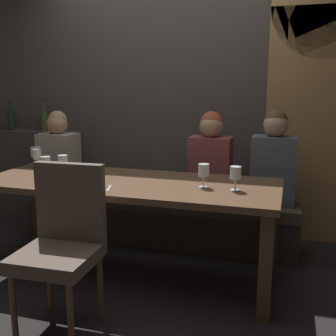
{
  "coord_description": "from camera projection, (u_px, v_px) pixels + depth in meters",
  "views": [
    {
      "loc": [
        1.13,
        -2.73,
        1.44
      ],
      "look_at": [
        0.28,
        0.07,
        0.84
      ],
      "focal_mm": 43.89,
      "sensor_mm": 36.0,
      "label": 1
    }
  ],
  "objects": [
    {
      "name": "arched_door",
      "position": [
        320.0,
        93.0,
        3.6
      ],
      "size": [
        0.9,
        0.05,
        2.55
      ],
      "color": "olive",
      "rests_on": "ground"
    },
    {
      "name": "dining_table",
      "position": [
        128.0,
        192.0,
        3.04
      ],
      "size": [
        2.2,
        0.84,
        0.74
      ],
      "color": "#493422",
      "rests_on": "ground"
    },
    {
      "name": "wine_glass_near_right",
      "position": [
        46.0,
        163.0,
        3.1
      ],
      "size": [
        0.08,
        0.08,
        0.16
      ],
      "color": "silver",
      "rests_on": "dining_table"
    },
    {
      "name": "wine_glass_end_right",
      "position": [
        63.0,
        162.0,
        3.17
      ],
      "size": [
        0.08,
        0.08,
        0.16
      ],
      "color": "silver",
      "rests_on": "dining_table"
    },
    {
      "name": "diner_far_end",
      "position": [
        274.0,
        160.0,
        3.39
      ],
      "size": [
        0.36,
        0.24,
        0.79
      ],
      "color": "#4C515B",
      "rests_on": "banquette_bench"
    },
    {
      "name": "fork_on_table",
      "position": [
        109.0,
        188.0,
        2.8
      ],
      "size": [
        0.07,
        0.17,
        0.01
      ],
      "primitive_type": "cube",
      "rotation": [
        0.0,
        0.0,
        0.3
      ],
      "color": "silver",
      "rests_on": "dining_table"
    },
    {
      "name": "chair_near_side",
      "position": [
        63.0,
        236.0,
        2.42
      ],
      "size": [
        0.45,
        0.45,
        0.98
      ],
      "color": "brown",
      "rests_on": "ground"
    },
    {
      "name": "back_wall_tiled",
      "position": [
        174.0,
        78.0,
        4.02
      ],
      "size": [
        6.0,
        0.12,
        3.0
      ],
      "primitive_type": "cube",
      "color": "#423D38",
      "rests_on": "ground"
    },
    {
      "name": "ground",
      "position": [
        130.0,
        274.0,
        3.18
      ],
      "size": [
        9.0,
        9.0,
        0.0
      ],
      "primitive_type": "plane",
      "color": "black"
    },
    {
      "name": "wine_bottle_pale_label",
      "position": [
        44.0,
        120.0,
        4.34
      ],
      "size": [
        0.08,
        0.08,
        0.33
      ],
      "color": "#384728",
      "rests_on": "back_counter"
    },
    {
      "name": "wine_glass_near_left",
      "position": [
        204.0,
        171.0,
        2.82
      ],
      "size": [
        0.08,
        0.08,
        0.16
      ],
      "color": "silver",
      "rests_on": "dining_table"
    },
    {
      "name": "wine_glass_far_right",
      "position": [
        35.0,
        153.0,
        3.57
      ],
      "size": [
        0.08,
        0.08,
        0.16
      ],
      "color": "silver",
      "rests_on": "dining_table"
    },
    {
      "name": "wine_glass_far_left",
      "position": [
        37.0,
        154.0,
        3.47
      ],
      "size": [
        0.08,
        0.08,
        0.16
      ],
      "color": "silver",
      "rests_on": "dining_table"
    },
    {
      "name": "back_counter",
      "position": [
        33.0,
        174.0,
        4.49
      ],
      "size": [
        1.1,
        0.28,
        0.95
      ],
      "primitive_type": "cube",
      "color": "#38342F",
      "rests_on": "ground"
    },
    {
      "name": "diner_bearded",
      "position": [
        210.0,
        158.0,
        3.56
      ],
      "size": [
        0.36,
        0.24,
        0.76
      ],
      "color": "brown",
      "rests_on": "banquette_bench"
    },
    {
      "name": "wine_glass_end_left",
      "position": [
        235.0,
        173.0,
        2.73
      ],
      "size": [
        0.08,
        0.08,
        0.16
      ],
      "color": "silver",
      "rests_on": "dining_table"
    },
    {
      "name": "diner_redhead",
      "position": [
        59.0,
        151.0,
        3.99
      ],
      "size": [
        0.36,
        0.24,
        0.74
      ],
      "color": "#9E9384",
      "rests_on": "banquette_bench"
    },
    {
      "name": "banquette_bench",
      "position": [
        158.0,
        218.0,
        3.79
      ],
      "size": [
        2.5,
        0.44,
        0.45
      ],
      "color": "#312A23",
      "rests_on": "ground"
    },
    {
      "name": "wine_bottle_dark_red",
      "position": [
        11.0,
        119.0,
        4.41
      ],
      "size": [
        0.08,
        0.08,
        0.33
      ],
      "color": "black",
      "rests_on": "back_counter"
    }
  ]
}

